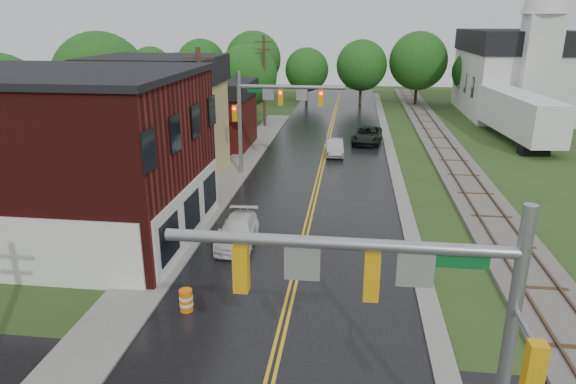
% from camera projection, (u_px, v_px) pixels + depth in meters
% --- Properties ---
extents(main_road, '(10.00, 90.00, 0.02)m').
position_uv_depth(main_road, '(322.00, 165.00, 38.93)').
color(main_road, black).
rests_on(main_road, ground).
extents(curb_right, '(0.80, 70.00, 0.12)m').
position_uv_depth(curb_right, '(390.00, 151.00, 42.98)').
color(curb_right, gray).
rests_on(curb_right, ground).
extents(sidewalk_left, '(2.40, 50.00, 0.12)m').
position_uv_depth(sidewalk_left, '(226.00, 182.00, 34.97)').
color(sidewalk_left, gray).
rests_on(sidewalk_left, ground).
extents(brick_building, '(14.30, 10.30, 8.30)m').
position_uv_depth(brick_building, '(48.00, 157.00, 25.01)').
color(brick_building, '#440F0E').
rests_on(brick_building, ground).
extents(yellow_house, '(8.00, 7.00, 6.40)m').
position_uv_depth(yellow_house, '(160.00, 131.00, 35.47)').
color(yellow_house, tan).
rests_on(yellow_house, ground).
extents(darkred_building, '(7.00, 6.00, 4.40)m').
position_uv_depth(darkred_building, '(210.00, 121.00, 44.13)').
color(darkred_building, '#3F0F0C').
rests_on(darkred_building, ground).
extents(church, '(10.40, 18.40, 20.00)m').
position_uv_depth(church, '(517.00, 64.00, 56.96)').
color(church, silver).
rests_on(church, ground).
extents(railroad, '(3.20, 80.00, 0.30)m').
position_uv_depth(railroad, '(447.00, 152.00, 42.39)').
color(railroad, '#59544C').
rests_on(railroad, ground).
extents(traffic_signal_near, '(7.34, 0.30, 7.20)m').
position_uv_depth(traffic_signal_near, '(407.00, 302.00, 10.60)').
color(traffic_signal_near, gray).
rests_on(traffic_signal_near, ground).
extents(traffic_signal_far, '(7.34, 0.43, 7.20)m').
position_uv_depth(traffic_signal_far, '(270.00, 105.00, 34.94)').
color(traffic_signal_far, gray).
rests_on(traffic_signal_far, ground).
extents(utility_pole_b, '(1.80, 0.28, 9.00)m').
position_uv_depth(utility_pole_b, '(202.00, 121.00, 30.72)').
color(utility_pole_b, '#382616').
rests_on(utility_pole_b, ground).
extents(utility_pole_c, '(1.80, 0.28, 9.00)m').
position_uv_depth(utility_pole_c, '(264.00, 80.00, 51.40)').
color(utility_pole_c, '#382616').
rests_on(utility_pole_c, ground).
extents(tree_left_b, '(7.60, 7.60, 9.69)m').
position_uv_depth(tree_left_b, '(102.00, 82.00, 41.03)').
color(tree_left_b, black).
rests_on(tree_left_b, ground).
extents(tree_left_c, '(6.00, 6.00, 7.65)m').
position_uv_depth(tree_left_c, '(183.00, 86.00, 48.46)').
color(tree_left_c, black).
rests_on(tree_left_c, ground).
extents(tree_left_e, '(6.40, 6.40, 8.16)m').
position_uv_depth(tree_left_e, '(248.00, 77.00, 53.40)').
color(tree_left_e, black).
rests_on(tree_left_e, ground).
extents(suv_dark, '(2.94, 5.38, 1.43)m').
position_uv_depth(suv_dark, '(367.00, 135.00, 45.67)').
color(suv_dark, black).
rests_on(suv_dark, ground).
extents(sedan_silver, '(1.64, 3.94, 1.27)m').
position_uv_depth(sedan_silver, '(335.00, 147.00, 41.64)').
color(sedan_silver, '#A4A4A8').
rests_on(sedan_silver, ground).
extents(pickup_white, '(1.94, 4.38, 1.25)m').
position_uv_depth(pickup_white, '(238.00, 232.00, 25.16)').
color(pickup_white, white).
rests_on(pickup_white, ground).
extents(semi_trailer, '(4.29, 14.02, 4.25)m').
position_uv_depth(semi_trailer, '(519.00, 114.00, 45.90)').
color(semi_trailer, black).
rests_on(semi_trailer, ground).
extents(construction_barrel, '(0.51, 0.51, 0.89)m').
position_uv_depth(construction_barrel, '(186.00, 300.00, 19.34)').
color(construction_barrel, orange).
rests_on(construction_barrel, ground).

